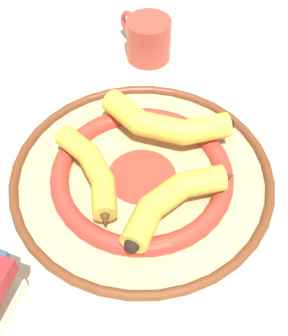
# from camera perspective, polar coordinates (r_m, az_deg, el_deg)

# --- Properties ---
(ground_plane) EXTENTS (2.80, 2.80, 0.00)m
(ground_plane) POSITION_cam_1_polar(r_m,az_deg,el_deg) (0.69, -0.09, -0.34)
(ground_plane) COLOR beige
(decorative_bowl) EXTENTS (0.38, 0.38, 0.03)m
(decorative_bowl) POSITION_cam_1_polar(r_m,az_deg,el_deg) (0.67, 0.00, -1.10)
(decorative_bowl) COLOR tan
(decorative_bowl) RESTS_ON ground_plane
(banana_a) EXTENTS (0.10, 0.16, 0.03)m
(banana_a) POSITION_cam_1_polar(r_m,az_deg,el_deg) (0.63, -6.29, -0.29)
(banana_a) COLOR gold
(banana_a) RESTS_ON decorative_bowl
(banana_b) EXTENTS (0.21, 0.10, 0.04)m
(banana_b) POSITION_cam_1_polar(r_m,az_deg,el_deg) (0.69, 2.12, 5.58)
(banana_b) COLOR yellow
(banana_b) RESTS_ON decorative_bowl
(banana_c) EXTENTS (0.15, 0.14, 0.04)m
(banana_c) POSITION_cam_1_polar(r_m,az_deg,el_deg) (0.60, 3.53, -3.79)
(banana_c) COLOR gold
(banana_c) RESTS_ON decorative_bowl
(coffee_mug) EXTENTS (0.10, 0.10, 0.08)m
(coffee_mug) POSITION_cam_1_polar(r_m,az_deg,el_deg) (0.87, 0.43, 15.55)
(coffee_mug) COLOR #B24238
(coffee_mug) RESTS_ON ground_plane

